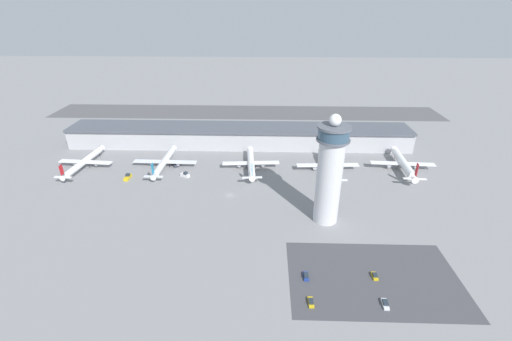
# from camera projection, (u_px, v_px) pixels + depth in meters

# --- Properties ---
(ground_plane) EXTENTS (1000.00, 1000.00, 0.00)m
(ground_plane) POSITION_uv_depth(u_px,v_px,m) (230.00, 195.00, 183.33)
(ground_plane) COLOR gray
(terminal_building) EXTENTS (237.93, 25.00, 14.50)m
(terminal_building) POSITION_uv_depth(u_px,v_px,m) (239.00, 136.00, 242.67)
(terminal_building) COLOR #B2B2B7
(terminal_building) RESTS_ON ground
(runway_strip) EXTENTS (356.90, 44.00, 0.01)m
(runway_strip) POSITION_uv_depth(u_px,v_px,m) (246.00, 112.00, 319.31)
(runway_strip) COLOR #515154
(runway_strip) RESTS_ON ground
(control_tower) EXTENTS (14.41, 14.41, 51.93)m
(control_tower) POSITION_uv_depth(u_px,v_px,m) (330.00, 172.00, 152.02)
(control_tower) COLOR silver
(control_tower) RESTS_ON ground
(parking_lot_surface) EXTENTS (64.00, 40.00, 0.01)m
(parking_lot_surface) POSITION_uv_depth(u_px,v_px,m) (374.00, 278.00, 128.74)
(parking_lot_surface) COLOR #424247
(parking_lot_surface) RESTS_ON ground
(airplane_gate_alpha) EXTENTS (33.46, 44.99, 12.16)m
(airplane_gate_alpha) POSITION_uv_depth(u_px,v_px,m) (84.00, 162.00, 210.75)
(airplane_gate_alpha) COLOR white
(airplane_gate_alpha) RESTS_ON ground
(airplane_gate_bravo) EXTENTS (39.62, 43.71, 12.18)m
(airplane_gate_bravo) POSITION_uv_depth(u_px,v_px,m) (165.00, 162.00, 212.40)
(airplane_gate_bravo) COLOR silver
(airplane_gate_bravo) RESTS_ON ground
(airplane_gate_charlie) EXTENTS (35.27, 42.87, 12.71)m
(airplane_gate_charlie) POSITION_uv_depth(u_px,v_px,m) (251.00, 163.00, 210.09)
(airplane_gate_charlie) COLOR white
(airplane_gate_charlie) RESTS_ON ground
(airplane_gate_delta) EXTENTS (38.16, 43.91, 13.65)m
(airplane_gate_delta) POSITION_uv_depth(u_px,v_px,m) (328.00, 165.00, 207.67)
(airplane_gate_delta) COLOR white
(airplane_gate_delta) RESTS_ON ground
(airplane_gate_echo) EXTENTS (38.65, 44.92, 14.11)m
(airplane_gate_echo) POSITION_uv_depth(u_px,v_px,m) (403.00, 163.00, 208.61)
(airplane_gate_echo) COLOR white
(airplane_gate_echo) RESTS_ON ground
(service_truck_catering) EXTENTS (6.08, 4.76, 3.06)m
(service_truck_catering) POSITION_uv_depth(u_px,v_px,m) (185.00, 175.00, 202.27)
(service_truck_catering) COLOR black
(service_truck_catering) RESTS_ON ground
(service_truck_fuel) EXTENTS (2.65, 7.04, 2.78)m
(service_truck_fuel) POSITION_uv_depth(u_px,v_px,m) (128.00, 177.00, 200.08)
(service_truck_fuel) COLOR black
(service_truck_fuel) RESTS_ON ground
(service_truck_baggage) EXTENTS (6.43, 8.23, 3.04)m
(service_truck_baggage) POSITION_uv_depth(u_px,v_px,m) (174.00, 164.00, 215.88)
(service_truck_baggage) COLOR black
(service_truck_baggage) RESTS_ON ground
(car_grey_coupe) EXTENTS (1.82, 4.10, 1.46)m
(car_grey_coupe) POSITION_uv_depth(u_px,v_px,m) (375.00, 276.00, 128.84)
(car_grey_coupe) COLOR black
(car_grey_coupe) RESTS_ON ground
(car_navy_sedan) EXTENTS (1.87, 4.51, 1.54)m
(car_navy_sedan) POSITION_uv_depth(u_px,v_px,m) (306.00, 276.00, 128.68)
(car_navy_sedan) COLOR black
(car_navy_sedan) RESTS_ON ground
(car_black_suv) EXTENTS (1.90, 4.64, 1.35)m
(car_black_suv) POSITION_uv_depth(u_px,v_px,m) (311.00, 302.00, 117.72)
(car_black_suv) COLOR black
(car_black_suv) RESTS_ON ground
(car_green_van) EXTENTS (2.08, 4.86, 1.47)m
(car_green_van) POSITION_uv_depth(u_px,v_px,m) (385.00, 304.00, 116.98)
(car_green_van) COLOR black
(car_green_van) RESTS_ON ground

